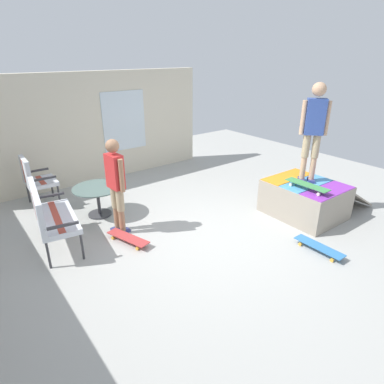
% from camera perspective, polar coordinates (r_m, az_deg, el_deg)
% --- Properties ---
extents(ground_plane, '(12.00, 12.00, 0.10)m').
position_cam_1_polar(ground_plane, '(5.64, 2.98, -8.27)').
color(ground_plane, '#A8A8A3').
extents(house_facade, '(0.23, 6.00, 2.51)m').
position_cam_1_polar(house_facade, '(8.07, -17.69, 10.38)').
color(house_facade, beige).
rests_on(house_facade, ground_plane).
extents(skate_ramp, '(1.35, 1.98, 0.65)m').
position_cam_1_polar(skate_ramp, '(6.60, 19.07, -1.08)').
color(skate_ramp, gray).
rests_on(skate_ramp, ground_plane).
extents(patio_bench, '(1.32, 0.73, 1.02)m').
position_cam_1_polar(patio_bench, '(5.53, -23.77, -3.25)').
color(patio_bench, '#38383D').
rests_on(patio_bench, ground_plane).
extents(patio_chair_near_house, '(0.64, 0.57, 1.02)m').
position_cam_1_polar(patio_chair_near_house, '(7.20, -25.71, 2.35)').
color(patio_chair_near_house, '#38383D').
rests_on(patio_chair_near_house, ground_plane).
extents(patio_table, '(0.90, 0.90, 0.57)m').
position_cam_1_polar(patio_table, '(6.42, -16.01, -0.57)').
color(patio_table, '#38383D').
rests_on(patio_table, ground_plane).
extents(person_watching, '(0.48, 0.27, 1.64)m').
position_cam_1_polar(person_watching, '(5.52, -13.09, 1.96)').
color(person_watching, navy).
rests_on(person_watching, ground_plane).
extents(person_skater, '(0.37, 0.37, 1.78)m').
position_cam_1_polar(person_skater, '(6.26, 20.39, 10.76)').
color(person_skater, navy).
rests_on(person_skater, skate_ramp).
extents(skateboard_by_bench, '(0.82, 0.43, 0.10)m').
position_cam_1_polar(skateboard_by_bench, '(5.53, -11.03, -7.81)').
color(skateboard_by_bench, '#B23838').
rests_on(skateboard_by_bench, ground_plane).
extents(skateboard_spare, '(0.80, 0.20, 0.10)m').
position_cam_1_polar(skateboard_spare, '(5.56, 21.14, -8.87)').
color(skateboard_spare, '#3372B2').
rests_on(skateboard_spare, ground_plane).
extents(skateboard_on_ramp, '(0.80, 0.21, 0.10)m').
position_cam_1_polar(skateboard_on_ramp, '(6.11, 19.33, 1.13)').
color(skateboard_on_ramp, '#3F8C4C').
rests_on(skateboard_on_ramp, skate_ramp).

